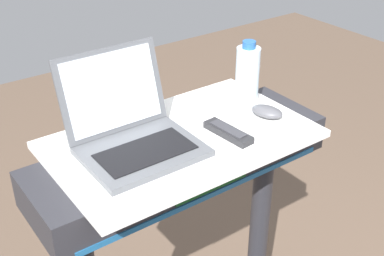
{
  "coord_description": "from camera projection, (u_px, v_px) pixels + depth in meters",
  "views": [
    {
      "loc": [
        -0.7,
        -0.33,
        1.9
      ],
      "look_at": [
        0.0,
        0.65,
        1.21
      ],
      "focal_mm": 47.64,
      "sensor_mm": 36.0,
      "label": 1
    }
  ],
  "objects": [
    {
      "name": "desk_board",
      "position": [
        182.0,
        139.0,
        1.45
      ],
      "size": [
        0.74,
        0.45,
        0.02
      ],
      "primitive_type": "cube",
      "color": "white",
      "rests_on": "treadmill_base"
    },
    {
      "name": "laptop",
      "position": [
        132.0,
        131.0,
        1.37
      ],
      "size": [
        0.31,
        0.3,
        0.25
      ],
      "rotation": [
        0.0,
        0.0,
        -0.06
      ],
      "color": "#515459",
      "rests_on": "desk_board"
    },
    {
      "name": "computer_mouse",
      "position": [
        267.0,
        112.0,
        1.54
      ],
      "size": [
        0.09,
        0.11,
        0.03
      ],
      "primitive_type": "ellipsoid",
      "rotation": [
        0.0,
        0.0,
        0.37
      ],
      "color": "#4C4C51",
      "rests_on": "desk_board"
    },
    {
      "name": "water_bottle",
      "position": [
        247.0,
        75.0,
        1.58
      ],
      "size": [
        0.07,
        0.07,
        0.21
      ],
      "color": "silver",
      "rests_on": "desk_board"
    },
    {
      "name": "tv_remote",
      "position": [
        228.0,
        132.0,
        1.44
      ],
      "size": [
        0.06,
        0.16,
        0.02
      ],
      "color": "#232326",
      "rests_on": "desk_board"
    }
  ]
}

